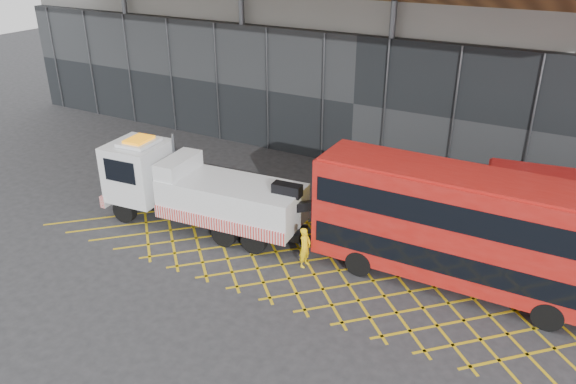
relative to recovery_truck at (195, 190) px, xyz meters
The scene contains 6 objects.
ground_plane 2.52m from the recovery_truck, 10.97° to the right, with size 120.00×120.00×0.00m, color #2A2A2D.
road_markings 7.42m from the recovery_truck, ahead, with size 27.96×7.16×0.01m.
construction_building 19.72m from the recovery_truck, 79.14° to the left, with size 55.00×23.97×18.00m.
recovery_truck is the anchor object (origin of this frame).
bus_towed 12.78m from the recovery_truck, ahead, with size 12.39×3.03×5.02m.
worker 6.56m from the recovery_truck, ahead, with size 0.68×0.45×1.86m, color yellow.
Camera 1 is at (14.62, -19.12, 13.59)m, focal length 35.00 mm.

